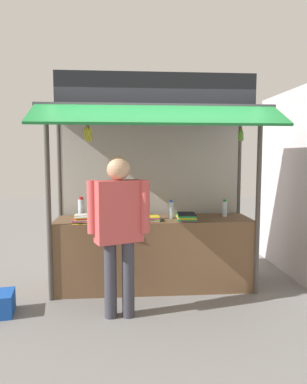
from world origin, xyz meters
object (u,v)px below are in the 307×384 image
Objects in this scene: banana_bunch_rightmost at (88,134)px; banana_bunch_inner_left at (241,135)px; water_bottle_front_right at (225,209)px; magazine_stack_back_right at (152,218)px; magazine_stack_right at (186,217)px; vendor_person at (119,222)px; water_bottle_mid_left at (93,209)px; magazine_stack_left at (113,221)px; water_bottle_center at (81,209)px; water_bottle_back_left at (171,210)px; water_bottle_far_right at (116,208)px; magazine_stack_rear_center at (83,219)px.

banana_bunch_inner_left is at bearing -0.02° from banana_bunch_rightmost.
water_bottle_front_right reaches higher than magazine_stack_back_right.
magazine_stack_right is 0.18× the size of vendor_person.
water_bottle_front_right is at bearing 19.97° from magazine_stack_right.
magazine_stack_back_right is 0.83× the size of banana_bunch_rightmost.
magazine_stack_left is at bearing -56.96° from water_bottle_mid_left.
banana_bunch_rightmost is 1.09m from vendor_person.
vendor_person is (-1.43, -0.42, -0.93)m from banana_bunch_inner_left.
banana_bunch_inner_left is at bearing 175.01° from vendor_person.
magazine_stack_right is 1.06× the size of banana_bunch_rightmost.
vendor_person is (-1.41, -0.94, 0.02)m from water_bottle_front_right.
water_bottle_back_left is (1.17, -0.03, -0.02)m from water_bottle_center.
vendor_person reaches higher than magazine_stack_right.
water_bottle_back_left is 0.96× the size of magazine_stack_back_right.
magazine_stack_rear_center is (-0.39, -0.33, -0.09)m from water_bottle_far_right.
water_bottle_back_left reaches higher than water_bottle_front_right.
water_bottle_center is at bearing 173.18° from magazine_stack_right.
magazine_stack_back_right is 0.51m from magazine_stack_left.
magazine_stack_back_right is 1.49m from banana_bunch_inner_left.
water_bottle_front_right is (1.47, -0.06, -0.02)m from water_bottle_far_right.
water_bottle_far_right is 1.47m from water_bottle_front_right.
water_bottle_far_right is 1.00m from vendor_person.
water_bottle_center is at bearing 142.51° from magazine_stack_left.
water_bottle_far_right is 1.11× the size of magazine_stack_back_right.
magazine_stack_back_right is 1.31m from banana_bunch_rightmost.
water_bottle_center is 1.16× the size of water_bottle_mid_left.
banana_bunch_rightmost is at bearing -89.36° from water_bottle_mid_left.
water_bottle_mid_left is 0.81m from magazine_stack_back_right.
vendor_person is at bearing -146.15° from water_bottle_front_right.
magazine_stack_back_right is 0.83m from vendor_person.
magazine_stack_rear_center is at bearing -78.15° from water_bottle_center.
water_bottle_front_right is at bearing -1.68° from water_bottle_mid_left.
water_bottle_far_right is 0.45m from water_bottle_center.
magazine_stack_back_right is at bearing -140.81° from vendor_person.
water_bottle_center reaches higher than magazine_stack_rear_center.
water_bottle_mid_left is at bearing 168.03° from magazine_stack_right.
banana_bunch_rightmost is at bearing -72.34° from water_bottle_center.
banana_bunch_inner_left reaches higher than vendor_person.
banana_bunch_rightmost reaches higher than water_bottle_back_left.
magazine_stack_rear_center is at bearing -139.51° from water_bottle_far_right.
water_bottle_front_right is at bearing -167.52° from vendor_person.
water_bottle_far_right is at bearing 177.73° from water_bottle_front_right.
water_bottle_center is 2.20m from banana_bunch_inner_left.
water_bottle_far_right is 0.93× the size of banana_bunch_rightmost.
magazine_stack_rear_center reaches higher than magazine_stack_left.
water_bottle_front_right is at bearing 92.88° from banana_bunch_inner_left.
water_bottle_center is 0.91× the size of magazine_stack_right.
magazine_stack_back_right is 0.83× the size of magazine_stack_left.
water_bottle_center is 0.17m from water_bottle_mid_left.
water_bottle_back_left is at bearing 20.93° from magazine_stack_left.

